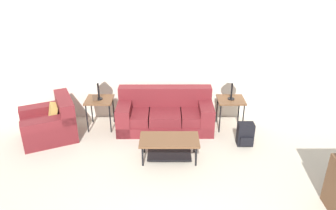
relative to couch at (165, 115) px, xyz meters
name	(u,v)px	position (x,y,z in m)	size (l,w,h in m)	color
wall_back	(172,60)	(0.14, 0.54, 1.00)	(8.53, 0.06, 2.60)	silver
couch	(165,115)	(0.00, 0.00, 0.00)	(1.94, 0.87, 0.82)	maroon
armchair	(50,124)	(-2.25, -0.37, -0.01)	(1.28, 1.27, 0.80)	maroon
coffee_table	(169,144)	(0.08, -1.15, 0.01)	(1.03, 0.53, 0.41)	brown
side_table_left	(99,102)	(-1.34, 0.02, 0.28)	(0.55, 0.52, 0.64)	brown
side_table_right	(231,102)	(1.34, 0.02, 0.28)	(0.55, 0.52, 0.64)	brown
table_lamp_left	(97,75)	(-1.34, 0.02, 0.85)	(0.34, 0.34, 0.63)	black
table_lamp_right	(233,75)	(1.34, 0.02, 0.85)	(0.34, 0.34, 0.63)	black
backpack	(245,134)	(1.52, -0.68, -0.08)	(0.30, 0.28, 0.45)	black
picture_frame	(95,98)	(-1.40, -0.06, 0.41)	(0.10, 0.04, 0.13)	#4C3828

